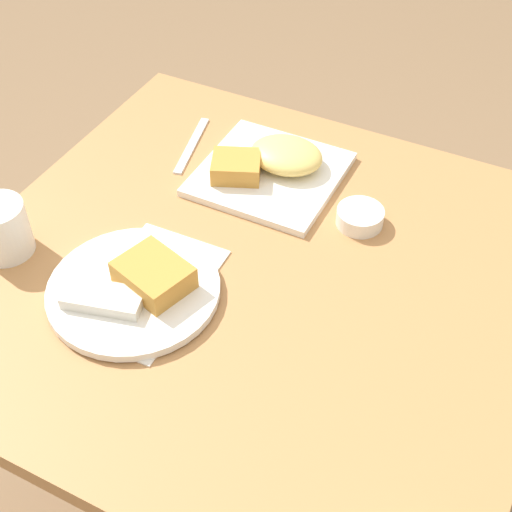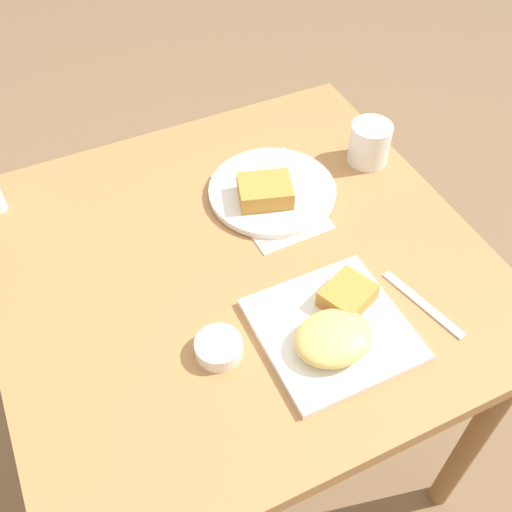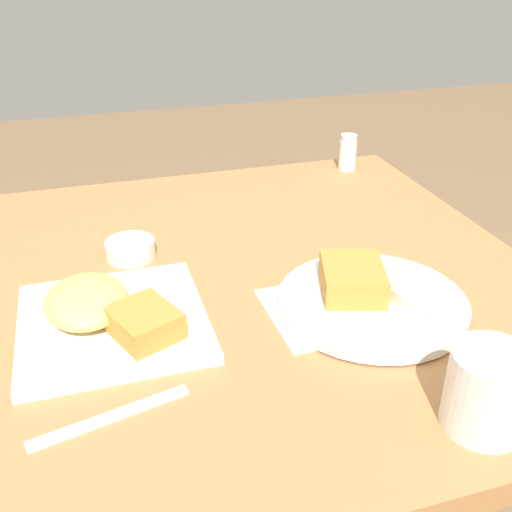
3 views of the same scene
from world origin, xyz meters
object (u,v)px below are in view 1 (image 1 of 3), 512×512
Objects in this scene: plate_oval_far at (136,287)px; sauce_ramekin at (360,217)px; plate_square_near at (272,166)px; butter_knife at (192,145)px; coffee_mug at (2,229)px.

plate_oval_far is 3.32× the size of sauce_ramekin.
butter_knife is at bearing -3.87° from plate_square_near.
plate_square_near is 0.20m from sauce_ramekin.
butter_knife is (0.37, -0.06, -0.01)m from sauce_ramekin.
plate_square_near is 0.48m from coffee_mug.
plate_square_near reaches higher than butter_knife.
plate_square_near is 0.18m from butter_knife.
coffee_mug reaches higher than sauce_ramekin.
plate_square_near is 0.37m from plate_oval_far.
plate_square_near is 2.66× the size of coffee_mug.
plate_square_near is at bearing -129.07° from coffee_mug.
sauce_ramekin is 0.38m from butter_knife.
plate_oval_far is 2.89× the size of coffee_mug.
plate_oval_far is 0.39m from butter_knife.
sauce_ramekin reaches higher than butter_knife.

